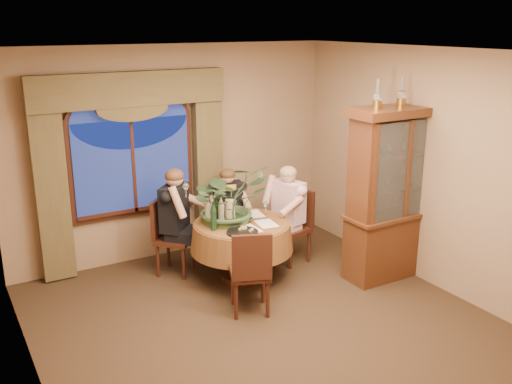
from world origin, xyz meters
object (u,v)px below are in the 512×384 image
chair_back (175,237)px  centerpiece_plant (228,172)px  oil_lamp_right (425,90)px  olive_bowl (247,220)px  stoneware_vase (230,210)px  china_cabinet (394,194)px  person_back (175,222)px  wine_bottle_0 (221,211)px  dining_table (242,251)px  wine_bottle_2 (213,217)px  chair_front_left (250,271)px  chair_back_right (229,221)px  chair_right (291,227)px  oil_lamp_center (402,92)px  person_pink (288,214)px  oil_lamp_left (378,94)px  person_scarf (228,212)px  wine_bottle_1 (208,212)px  wine_bottle_3 (216,209)px

chair_back → centerpiece_plant: size_ratio=0.91×
oil_lamp_right → olive_bowl: oil_lamp_right is taller
chair_back → stoneware_vase: bearing=91.3°
china_cabinet → person_back: (-2.31, 1.39, -0.37)m
person_back → wine_bottle_0: 0.69m
dining_table → china_cabinet: (1.69, -0.79, 0.68)m
wine_bottle_2 → china_cabinet: bearing=-18.7°
chair_front_left → chair_back: bearing=125.8°
chair_back_right → centerpiece_plant: centerpiece_plant is taller
chair_right → wine_bottle_2: wine_bottle_2 is taller
stoneware_vase → chair_right: bearing=3.0°
oil_lamp_center → chair_front_left: size_ratio=0.35×
person_pink → wine_bottle_2: size_ratio=3.97×
oil_lamp_left → person_scarf: bearing=124.9°
dining_table → chair_back_right: size_ratio=1.30×
oil_lamp_left → oil_lamp_center: bearing=0.0°
chair_back → oil_lamp_center: bearing=103.0°
centerpiece_plant → wine_bottle_1: bearing=-176.6°
person_back → chair_right: bearing=117.5°
oil_lamp_left → person_back: 2.87m
person_scarf → wine_bottle_3: person_scarf is taller
wine_bottle_3 → wine_bottle_1: bearing=-159.2°
olive_bowl → chair_back_right: bearing=77.5°
person_scarf → centerpiece_plant: size_ratio=1.16×
chair_front_left → china_cabinet: bearing=21.4°
oil_lamp_center → person_pink: bearing=132.1°
stoneware_vase → wine_bottle_0: size_ratio=0.82×
oil_lamp_left → centerpiece_plant: (-1.43, 0.92, -0.92)m
chair_right → chair_back_right: (-0.57, 0.64, 0.00)m
china_cabinet → wine_bottle_2: (-2.10, 0.71, -0.14)m
wine_bottle_2 → oil_lamp_left: bearing=-22.3°
person_back → stoneware_vase: 0.74m
oil_lamp_right → wine_bottle_2: 2.91m
oil_lamp_right → chair_back_right: 3.01m
china_cabinet → centerpiece_plant: bearing=152.8°
dining_table → chair_back_right: 0.85m
oil_lamp_right → wine_bottle_3: oil_lamp_right is taller
chair_right → person_scarf: size_ratio=0.79×
china_cabinet → chair_back: size_ratio=2.20×
oil_lamp_right → person_pink: size_ratio=0.26×
chair_right → wine_bottle_0: (-1.06, -0.09, 0.44)m
wine_bottle_1 → dining_table: bearing=-17.6°
oil_lamp_left → wine_bottle_3: bearing=149.0°
oil_lamp_center → wine_bottle_0: bearing=155.9°
china_cabinet → wine_bottle_1: (-2.08, 0.91, -0.14)m
olive_bowl → oil_lamp_right: bearing=-21.3°
china_cabinet → wine_bottle_3: (-1.95, 0.95, -0.14)m
centerpiece_plant → wine_bottle_0: bearing=-153.9°
person_pink → wine_bottle_3: person_pink is taller
wine_bottle_0 → centerpiece_plant: bearing=26.1°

